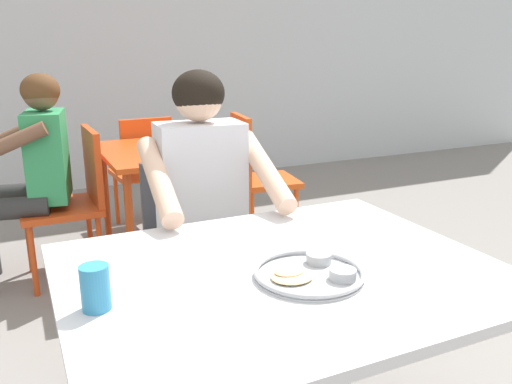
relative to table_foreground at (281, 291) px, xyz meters
name	(u,v)px	position (x,y,z in m)	size (l,w,h in m)	color
back_wall	(68,1)	(-0.05, 3.98, 1.03)	(12.00, 0.12, 3.40)	silver
table_foreground	(281,291)	(0.00, 0.00, 0.00)	(1.18, 0.94, 0.74)	silver
thali_tray	(311,272)	(0.05, -0.08, 0.08)	(0.29, 0.29, 0.03)	#B7BABF
drinking_cup	(95,286)	(-0.50, -0.02, 0.13)	(0.07, 0.07, 0.11)	#338CBF
chair_foreground	(194,243)	(0.04, 0.90, -0.18)	(0.45, 0.43, 0.85)	#3F3F44
diner_foreground	(208,203)	(0.03, 0.69, 0.06)	(0.51, 0.57, 1.24)	#383838
table_background_red	(170,162)	(0.23, 1.91, -0.04)	(0.81, 0.88, 0.72)	#E04C19
chair_red_left	(74,194)	(-0.34, 1.91, -0.17)	(0.45, 0.45, 0.87)	#D34619
chair_red_right	(255,171)	(0.81, 1.91, -0.16)	(0.44, 0.44, 0.90)	#D64F17
chair_red_far	(144,166)	(0.21, 2.53, -0.19)	(0.42, 0.43, 0.84)	#E8511A
patron_background	(30,161)	(-0.56, 1.93, 0.04)	(0.60, 0.56, 1.19)	#2F2F2F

